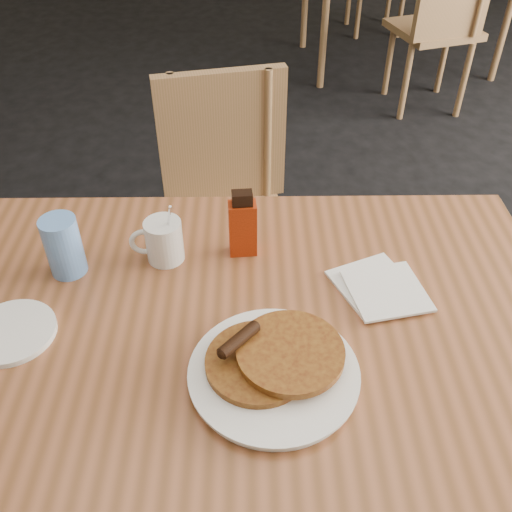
{
  "coord_description": "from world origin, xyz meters",
  "views": [
    {
      "loc": [
        -0.06,
        -0.8,
        1.56
      ],
      "look_at": [
        0.02,
        0.03,
        0.86
      ],
      "focal_mm": 40.0,
      "sensor_mm": 36.0,
      "label": 1
    }
  ],
  "objects_px": {
    "syrup_bottle": "(243,225)",
    "blue_tumbler": "(64,246)",
    "pancake_plate": "(274,368)",
    "coffee_mug": "(163,240)",
    "chair_main_far": "(225,193)",
    "main_table": "(243,335)",
    "chair_neighbor_near": "(443,15)"
  },
  "relations": [
    {
      "from": "coffee_mug",
      "to": "chair_neighbor_near",
      "type": "bearing_deg",
      "value": 55.53
    },
    {
      "from": "syrup_bottle",
      "to": "blue_tumbler",
      "type": "relative_size",
      "value": 1.18
    },
    {
      "from": "main_table",
      "to": "chair_neighbor_near",
      "type": "distance_m",
      "value": 2.66
    },
    {
      "from": "main_table",
      "to": "coffee_mug",
      "type": "xyz_separation_m",
      "value": [
        -0.15,
        0.21,
        0.09
      ]
    },
    {
      "from": "chair_main_far",
      "to": "coffee_mug",
      "type": "distance_m",
      "value": 0.64
    },
    {
      "from": "chair_neighbor_near",
      "to": "coffee_mug",
      "type": "relative_size",
      "value": 6.22
    },
    {
      "from": "coffee_mug",
      "to": "main_table",
      "type": "bearing_deg",
      "value": -53.99
    },
    {
      "from": "main_table",
      "to": "chair_main_far",
      "type": "height_order",
      "value": "chair_main_far"
    },
    {
      "from": "main_table",
      "to": "chair_neighbor_near",
      "type": "bearing_deg",
      "value": 61.51
    },
    {
      "from": "chair_neighbor_near",
      "to": "syrup_bottle",
      "type": "bearing_deg",
      "value": -133.51
    },
    {
      "from": "pancake_plate",
      "to": "chair_main_far",
      "type": "bearing_deg",
      "value": 92.83
    },
    {
      "from": "pancake_plate",
      "to": "blue_tumbler",
      "type": "relative_size",
      "value": 2.27
    },
    {
      "from": "chair_main_far",
      "to": "coffee_mug",
      "type": "relative_size",
      "value": 5.96
    },
    {
      "from": "syrup_bottle",
      "to": "blue_tumbler",
      "type": "height_order",
      "value": "syrup_bottle"
    },
    {
      "from": "syrup_bottle",
      "to": "main_table",
      "type": "bearing_deg",
      "value": -94.91
    },
    {
      "from": "main_table",
      "to": "chair_main_far",
      "type": "relative_size",
      "value": 1.56
    },
    {
      "from": "chair_neighbor_near",
      "to": "syrup_bottle",
      "type": "height_order",
      "value": "chair_neighbor_near"
    },
    {
      "from": "chair_neighbor_near",
      "to": "syrup_bottle",
      "type": "relative_size",
      "value": 5.95
    },
    {
      "from": "main_table",
      "to": "syrup_bottle",
      "type": "distance_m",
      "value": 0.24
    },
    {
      "from": "syrup_bottle",
      "to": "pancake_plate",
      "type": "bearing_deg",
      "value": -85.63
    },
    {
      "from": "coffee_mug",
      "to": "blue_tumbler",
      "type": "height_order",
      "value": "coffee_mug"
    },
    {
      "from": "chair_neighbor_near",
      "to": "syrup_bottle",
      "type": "distance_m",
      "value": 2.48
    },
    {
      "from": "coffee_mug",
      "to": "blue_tumbler",
      "type": "bearing_deg",
      "value": -174.52
    },
    {
      "from": "main_table",
      "to": "pancake_plate",
      "type": "height_order",
      "value": "pancake_plate"
    },
    {
      "from": "chair_neighbor_near",
      "to": "chair_main_far",
      "type": "bearing_deg",
      "value": -141.96
    },
    {
      "from": "chair_main_far",
      "to": "pancake_plate",
      "type": "xyz_separation_m",
      "value": [
        0.04,
        -0.9,
        0.23
      ]
    },
    {
      "from": "chair_main_far",
      "to": "syrup_bottle",
      "type": "distance_m",
      "value": 0.62
    },
    {
      "from": "main_table",
      "to": "coffee_mug",
      "type": "bearing_deg",
      "value": 126.72
    },
    {
      "from": "chair_neighbor_near",
      "to": "blue_tumbler",
      "type": "bearing_deg",
      "value": -140.09
    },
    {
      "from": "pancake_plate",
      "to": "coffee_mug",
      "type": "relative_size",
      "value": 2.0
    },
    {
      "from": "chair_main_far",
      "to": "syrup_bottle",
      "type": "xyz_separation_m",
      "value": [
        0.02,
        -0.56,
        0.29
      ]
    },
    {
      "from": "main_table",
      "to": "pancake_plate",
      "type": "bearing_deg",
      "value": -71.13
    }
  ]
}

